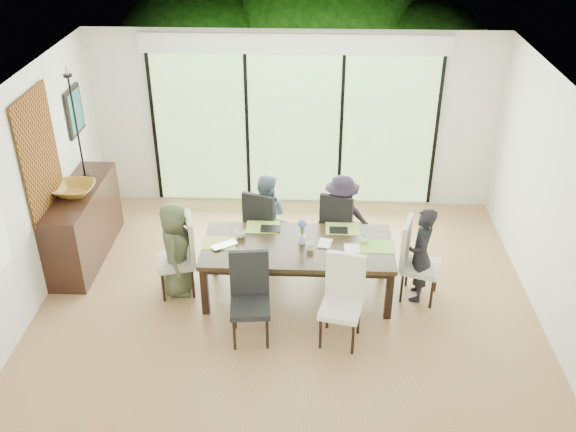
{
  "coord_description": "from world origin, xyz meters",
  "views": [
    {
      "loc": [
        0.27,
        -6.46,
        4.82
      ],
      "look_at": [
        0.0,
        0.25,
        1.0
      ],
      "focal_mm": 40.0,
      "sensor_mm": 36.0,
      "label": 1
    }
  ],
  "objects_px": {
    "chair_far_left": "(266,222)",
    "chair_near_left": "(250,301)",
    "table_top": "(298,247)",
    "cup_a": "(241,234)",
    "cup_c": "(364,239)",
    "person_far_right": "(341,219)",
    "bowl": "(74,190)",
    "person_right_end": "(421,255)",
    "person_far_left": "(265,217)",
    "sideboard": "(83,224)",
    "laptop": "(226,247)",
    "vase": "(302,239)",
    "chair_far_right": "(341,224)",
    "chair_left_end": "(175,256)",
    "cup_b": "(310,247)",
    "person_left_end": "(176,249)",
    "chair_right_end": "(422,261)",
    "chair_near_right": "(341,303)"
  },
  "relations": [
    {
      "from": "cup_b",
      "to": "person_far_left",
      "type": "bearing_deg",
      "value": 122.83
    },
    {
      "from": "person_right_end",
      "to": "cup_c",
      "type": "bearing_deg",
      "value": -88.77
    },
    {
      "from": "person_far_right",
      "to": "bowl",
      "type": "relative_size",
      "value": 2.32
    },
    {
      "from": "chair_near_left",
      "to": "bowl",
      "type": "xyz_separation_m",
      "value": [
        -2.38,
        1.52,
        0.54
      ]
    },
    {
      "from": "chair_near_right",
      "to": "bowl",
      "type": "relative_size",
      "value": 1.98
    },
    {
      "from": "person_right_end",
      "to": "laptop",
      "type": "bearing_deg",
      "value": -77.94
    },
    {
      "from": "sideboard",
      "to": "person_far_left",
      "type": "bearing_deg",
      "value": 1.86
    },
    {
      "from": "person_far_left",
      "to": "sideboard",
      "type": "height_order",
      "value": "person_far_left"
    },
    {
      "from": "person_far_left",
      "to": "cup_c",
      "type": "distance_m",
      "value": 1.45
    },
    {
      "from": "person_right_end",
      "to": "chair_far_left",
      "type": "bearing_deg",
      "value": -104.17
    },
    {
      "from": "sideboard",
      "to": "chair_near_left",
      "type": "bearing_deg",
      "value": -34.21
    },
    {
      "from": "person_far_right",
      "to": "sideboard",
      "type": "xyz_separation_m",
      "value": [
        -3.43,
        -0.08,
        -0.11
      ]
    },
    {
      "from": "vase",
      "to": "bowl",
      "type": "height_order",
      "value": "bowl"
    },
    {
      "from": "chair_near_left",
      "to": "bowl",
      "type": "relative_size",
      "value": 1.98
    },
    {
      "from": "table_top",
      "to": "chair_far_left",
      "type": "distance_m",
      "value": 0.98
    },
    {
      "from": "vase",
      "to": "cup_c",
      "type": "height_order",
      "value": "vase"
    },
    {
      "from": "person_far_left",
      "to": "person_far_right",
      "type": "bearing_deg",
      "value": -171.9
    },
    {
      "from": "person_right_end",
      "to": "chair_right_end",
      "type": "bearing_deg",
      "value": 99.6
    },
    {
      "from": "table_top",
      "to": "person_left_end",
      "type": "xyz_separation_m",
      "value": [
        -1.48,
        0.0,
        -0.07
      ]
    },
    {
      "from": "chair_far_right",
      "to": "chair_near_left",
      "type": "distance_m",
      "value": 2.02
    },
    {
      "from": "cup_b",
      "to": "laptop",
      "type": "bearing_deg",
      "value": 180.0
    },
    {
      "from": "cup_b",
      "to": "cup_c",
      "type": "distance_m",
      "value": 0.68
    },
    {
      "from": "chair_right_end",
      "to": "cup_a",
      "type": "height_order",
      "value": "chair_right_end"
    },
    {
      "from": "person_left_end",
      "to": "cup_a",
      "type": "xyz_separation_m",
      "value": [
        0.78,
        0.15,
        0.15
      ]
    },
    {
      "from": "chair_far_left",
      "to": "chair_near_left",
      "type": "relative_size",
      "value": 1.0
    },
    {
      "from": "table_top",
      "to": "bowl",
      "type": "distance_m",
      "value": 2.98
    },
    {
      "from": "chair_left_end",
      "to": "laptop",
      "type": "bearing_deg",
      "value": 66.82
    },
    {
      "from": "chair_near_left",
      "to": "sideboard",
      "type": "height_order",
      "value": "chair_near_left"
    },
    {
      "from": "laptop",
      "to": "bowl",
      "type": "height_order",
      "value": "bowl"
    },
    {
      "from": "person_far_left",
      "to": "vase",
      "type": "xyz_separation_m",
      "value": [
        0.5,
        -0.78,
        0.16
      ]
    },
    {
      "from": "person_far_left",
      "to": "person_far_right",
      "type": "height_order",
      "value": "same"
    },
    {
      "from": "laptop",
      "to": "person_right_end",
      "type": "bearing_deg",
      "value": -31.68
    },
    {
      "from": "sideboard",
      "to": "cup_a",
      "type": "bearing_deg",
      "value": -15.38
    },
    {
      "from": "chair_right_end",
      "to": "sideboard",
      "type": "relative_size",
      "value": 0.59
    },
    {
      "from": "laptop",
      "to": "bowl",
      "type": "xyz_separation_m",
      "value": [
        -2.03,
        0.75,
        0.34
      ]
    },
    {
      "from": "chair_right_end",
      "to": "sideboard",
      "type": "xyz_separation_m",
      "value": [
        -4.38,
        0.75,
        -0.02
      ]
    },
    {
      "from": "table_top",
      "to": "sideboard",
      "type": "xyz_separation_m",
      "value": [
        -2.88,
        0.75,
        -0.18
      ]
    },
    {
      "from": "chair_right_end",
      "to": "chair_near_left",
      "type": "relative_size",
      "value": 1.0
    },
    {
      "from": "cup_c",
      "to": "person_right_end",
      "type": "bearing_deg",
      "value": -8.37
    },
    {
      "from": "chair_far_left",
      "to": "person_right_end",
      "type": "relative_size",
      "value": 0.85
    },
    {
      "from": "person_right_end",
      "to": "bowl",
      "type": "height_order",
      "value": "person_right_end"
    },
    {
      "from": "person_far_left",
      "to": "cup_c",
      "type": "xyz_separation_m",
      "value": [
        1.25,
        -0.73,
        0.15
      ]
    },
    {
      "from": "chair_left_end",
      "to": "person_far_right",
      "type": "bearing_deg",
      "value": 97.61
    },
    {
      "from": "chair_far_left",
      "to": "table_top",
      "type": "bearing_deg",
      "value": 139.14
    },
    {
      "from": "chair_far_right",
      "to": "person_right_end",
      "type": "height_order",
      "value": "person_right_end"
    },
    {
      "from": "person_far_right",
      "to": "sideboard",
      "type": "height_order",
      "value": "person_far_right"
    },
    {
      "from": "table_top",
      "to": "person_far_right",
      "type": "bearing_deg",
      "value": 56.47
    },
    {
      "from": "cup_b",
      "to": "person_left_end",
      "type": "bearing_deg",
      "value": 176.49
    },
    {
      "from": "cup_a",
      "to": "cup_c",
      "type": "relative_size",
      "value": 1.0
    },
    {
      "from": "chair_far_right",
      "to": "chair_near_right",
      "type": "xyz_separation_m",
      "value": [
        -0.05,
        -1.72,
        0.0
      ]
    }
  ]
}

